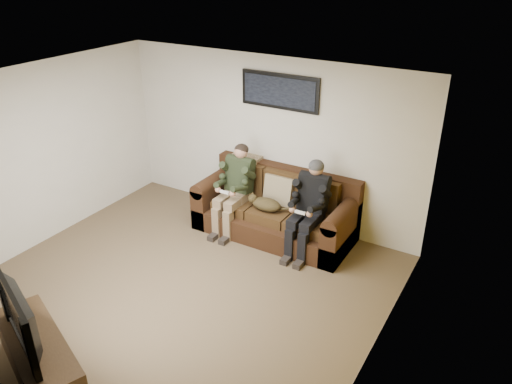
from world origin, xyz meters
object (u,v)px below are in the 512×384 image
Objects in this scene: cat at (265,204)px; television at (28,314)px; tv_stand at (40,358)px; sofa at (277,210)px; person_left at (235,183)px; person_right at (310,202)px; framed_poster at (280,91)px.

television reaches higher than cat.
tv_stand is at bearing -99.99° from cat.
sofa is 0.76m from person_left.
tv_stand is at bearing -91.12° from person_left.
person_left is at bearing 110.99° from tv_stand.
framed_poster is (-0.82, 0.58, 1.34)m from person_right.
tv_stand is (-0.69, -3.79, -0.14)m from sofa.
sofa is at bearing 75.51° from cat.
framed_poster reaches higher than sofa.
television is (-1.31, -3.58, 0.04)m from person_right.
tv_stand is (-0.62, -3.53, -0.34)m from cat.
person_left is at bearing -179.98° from person_right.
sofa is 1.79× the size of person_left.
television reaches higher than tv_stand.
cat is at bearing -175.51° from person_right.
framed_poster is (0.42, 0.58, 1.34)m from person_left.
tv_stand is at bearing 0.00° from television.
sofa is at bearing 101.81° from television.
person_right is (0.62, -0.20, 0.39)m from sofa.
television is at bearing -100.29° from sofa.
person_left reaches higher than tv_stand.
cat is (0.55, -0.05, -0.18)m from person_left.
person_right is at bearing 92.10° from tv_stand.
television is (-0.69, -3.79, 0.43)m from sofa.
television is at bearing -99.99° from cat.
framed_poster is at bearing 117.72° from sofa.
television is at bearing -91.12° from person_left.
television is at bearing 0.00° from tv_stand.
person_left is at bearing -161.96° from sofa.
tv_stand is (-0.49, -4.17, -1.87)m from framed_poster.
person_left reaches higher than television.
cat is (-0.07, -0.25, 0.21)m from sofa.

